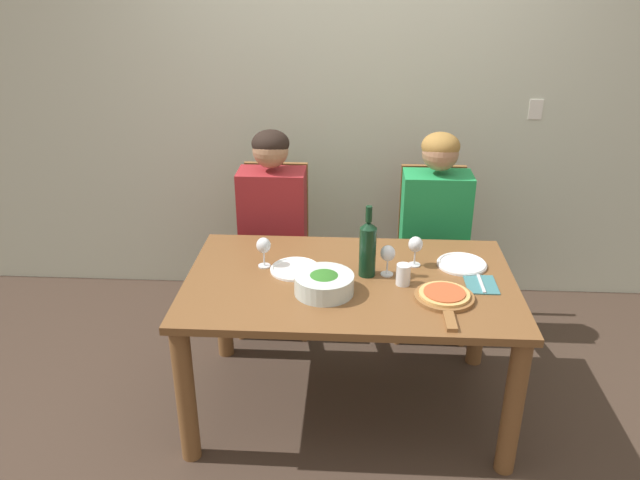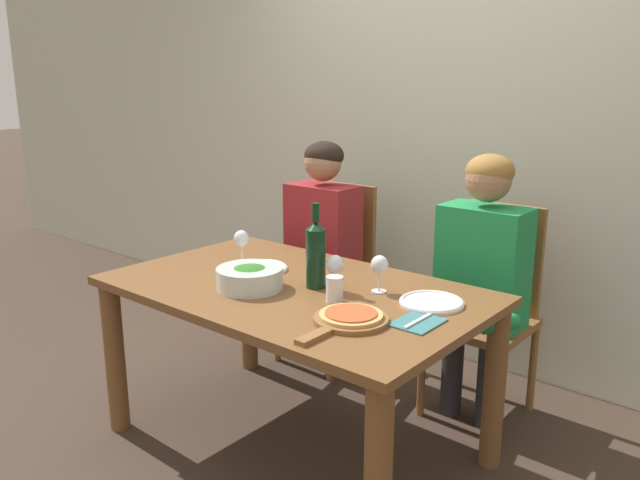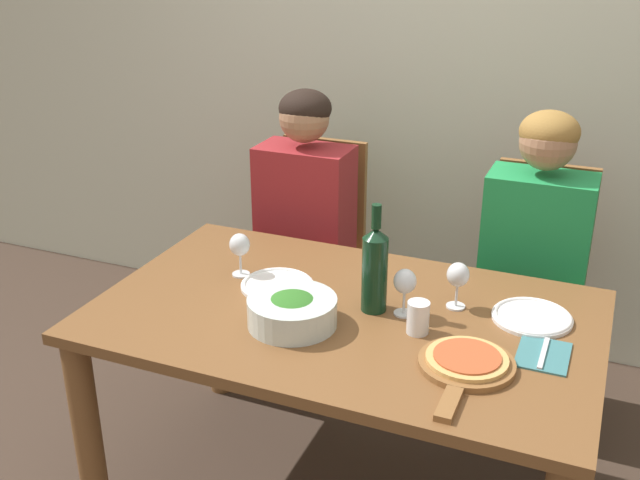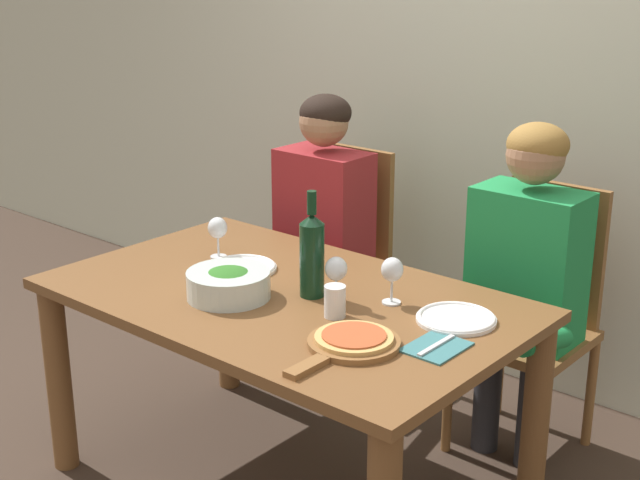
# 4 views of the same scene
# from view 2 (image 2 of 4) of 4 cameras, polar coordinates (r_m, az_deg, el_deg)

# --- Properties ---
(ground_plane) EXTENTS (40.00, 40.00, 0.00)m
(ground_plane) POSITION_cam_2_polar(r_m,az_deg,el_deg) (2.86, -2.24, -18.15)
(ground_plane) COLOR #3D2D23
(back_wall) EXTENTS (10.00, 0.06, 2.70)m
(back_wall) POSITION_cam_2_polar(r_m,az_deg,el_deg) (3.49, 12.17, 10.94)
(back_wall) COLOR beige
(back_wall) RESTS_ON ground
(dining_table) EXTENTS (1.54, 0.94, 0.73)m
(dining_table) POSITION_cam_2_polar(r_m,az_deg,el_deg) (2.59, -2.37, -6.80)
(dining_table) COLOR brown
(dining_table) RESTS_ON ground
(chair_left) EXTENTS (0.42, 0.42, 0.98)m
(chair_left) POSITION_cam_2_polar(r_m,az_deg,el_deg) (3.50, 1.30, -2.52)
(chair_left) COLOR brown
(chair_left) RESTS_ON ground
(chair_right) EXTENTS (0.42, 0.42, 0.98)m
(chair_right) POSITION_cam_2_polar(r_m,az_deg,el_deg) (3.04, 15.23, -5.67)
(chair_right) COLOR brown
(chair_right) RESTS_ON ground
(person_woman) EXTENTS (0.47, 0.51, 1.23)m
(person_woman) POSITION_cam_2_polar(r_m,az_deg,el_deg) (3.35, 0.08, 0.67)
(person_woman) COLOR #28282D
(person_woman) RESTS_ON ground
(person_man) EXTENTS (0.47, 0.51, 1.23)m
(person_man) POSITION_cam_2_polar(r_m,az_deg,el_deg) (2.87, 14.53, -2.14)
(person_man) COLOR #28282D
(person_man) RESTS_ON ground
(wine_bottle) EXTENTS (0.08, 0.08, 0.35)m
(wine_bottle) POSITION_cam_2_polar(r_m,az_deg,el_deg) (2.49, -0.39, -1.22)
(wine_bottle) COLOR black
(wine_bottle) RESTS_ON dining_table
(broccoli_bowl) EXTENTS (0.27, 0.27, 0.10)m
(broccoli_bowl) POSITION_cam_2_polar(r_m,az_deg,el_deg) (2.52, -6.44, -3.45)
(broccoli_bowl) COLOR silver
(broccoli_bowl) RESTS_ON dining_table
(dinner_plate_left) EXTENTS (0.24, 0.24, 0.02)m
(dinner_plate_left) POSITION_cam_2_polar(r_m,az_deg,el_deg) (2.77, -5.49, -2.57)
(dinner_plate_left) COLOR white
(dinner_plate_left) RESTS_ON dining_table
(dinner_plate_right) EXTENTS (0.24, 0.24, 0.02)m
(dinner_plate_right) POSITION_cam_2_polar(r_m,az_deg,el_deg) (2.37, 10.17, -5.60)
(dinner_plate_right) COLOR white
(dinner_plate_right) RESTS_ON dining_table
(pizza_on_board) EXTENTS (0.26, 0.40, 0.04)m
(pizza_on_board) POSITION_cam_2_polar(r_m,az_deg,el_deg) (2.17, 2.69, -7.18)
(pizza_on_board) COLOR brown
(pizza_on_board) RESTS_ON dining_table
(wine_glass_left) EXTENTS (0.07, 0.07, 0.15)m
(wine_glass_left) POSITION_cam_2_polar(r_m,az_deg,el_deg) (2.87, -7.20, -0.01)
(wine_glass_left) COLOR silver
(wine_glass_left) RESTS_ON dining_table
(wine_glass_right) EXTENTS (0.07, 0.07, 0.15)m
(wine_glass_right) POSITION_cam_2_polar(r_m,az_deg,el_deg) (2.45, 5.46, -2.45)
(wine_glass_right) COLOR silver
(wine_glass_right) RESTS_ON dining_table
(wine_glass_centre) EXTENTS (0.07, 0.07, 0.15)m
(wine_glass_centre) POSITION_cam_2_polar(r_m,az_deg,el_deg) (2.45, 1.39, -2.43)
(wine_glass_centre) COLOR silver
(wine_glass_centre) RESTS_ON dining_table
(water_tumbler) EXTENTS (0.07, 0.07, 0.10)m
(water_tumbler) POSITION_cam_2_polar(r_m,az_deg,el_deg) (2.35, 1.35, -4.51)
(water_tumbler) COLOR silver
(water_tumbler) RESTS_ON dining_table
(fork_on_napkin) EXTENTS (0.14, 0.18, 0.01)m
(fork_on_napkin) POSITION_cam_2_polar(r_m,az_deg,el_deg) (2.19, 8.91, -7.45)
(fork_on_napkin) COLOR #387075
(fork_on_napkin) RESTS_ON dining_table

